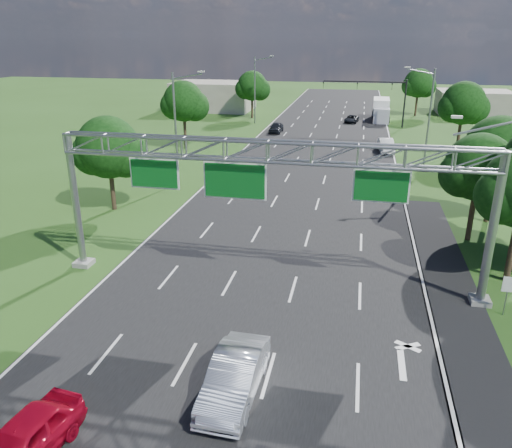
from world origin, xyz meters
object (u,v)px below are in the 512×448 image
(sign_gantry, at_px, (269,163))
(regulatory_sign, at_px, (508,288))
(red_coupe, at_px, (23,442))
(traffic_signal, at_px, (381,92))
(silver_sedan, at_px, (235,376))
(box_truck, at_px, (381,110))

(sign_gantry, height_order, regulatory_sign, sign_gantry)
(red_coupe, bearing_deg, traffic_signal, 86.76)
(sign_gantry, relative_size, silver_sedan, 4.66)
(sign_gantry, bearing_deg, silver_sedan, -87.54)
(sign_gantry, bearing_deg, box_truck, 82.75)
(traffic_signal, xyz_separation_m, silver_sedan, (-6.74, -62.41, -4.34))
(traffic_signal, xyz_separation_m, box_truck, (0.52, 7.29, -3.59))
(regulatory_sign, relative_size, traffic_signal, 0.17)
(traffic_signal, distance_m, box_truck, 8.14)
(sign_gantry, bearing_deg, red_coupe, -111.50)
(sign_gantry, height_order, traffic_signal, sign_gantry)
(regulatory_sign, distance_m, red_coupe, 21.79)
(traffic_signal, relative_size, box_truck, 1.40)
(box_truck, bearing_deg, sign_gantry, -95.98)
(silver_sedan, bearing_deg, traffic_signal, 85.72)
(regulatory_sign, distance_m, silver_sedan, 14.38)
(red_coupe, relative_size, box_truck, 0.52)
(regulatory_sign, height_order, traffic_signal, traffic_signal)
(sign_gantry, relative_size, red_coupe, 5.16)
(regulatory_sign, bearing_deg, traffic_signal, 95.20)
(regulatory_sign, height_order, silver_sedan, regulatory_sign)
(traffic_signal, bearing_deg, silver_sedan, -96.17)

